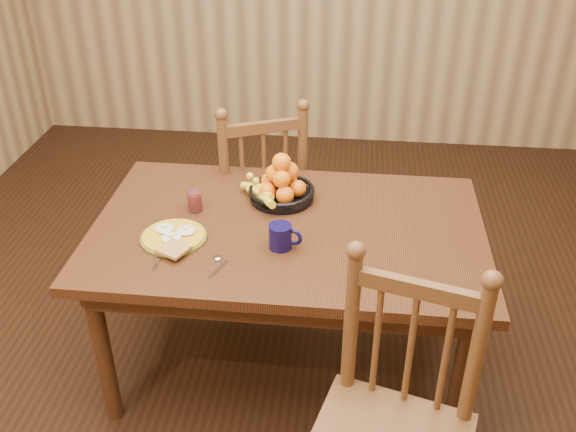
# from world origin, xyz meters

# --- Properties ---
(room) EXTENTS (4.52, 5.02, 2.72)m
(room) POSITION_xyz_m (0.00, 0.00, 1.35)
(room) COLOR black
(room) RESTS_ON ground
(dining_table) EXTENTS (1.60, 1.00, 0.75)m
(dining_table) POSITION_xyz_m (0.00, 0.00, 0.67)
(dining_table) COLOR black
(dining_table) RESTS_ON ground
(chair_far) EXTENTS (0.61, 0.60, 1.04)m
(chair_far) POSITION_xyz_m (-0.23, 0.66, 0.51)
(chair_far) COLOR #4B2D16
(chair_far) RESTS_ON ground
(breakfast_plate) EXTENTS (0.26, 0.30, 0.04)m
(breakfast_plate) POSITION_xyz_m (-0.44, -0.15, 0.76)
(breakfast_plate) COLOR #59601E
(breakfast_plate) RESTS_ON dining_table
(fork) EXTENTS (0.03, 0.18, 0.00)m
(fork) POSITION_xyz_m (-0.46, -0.26, 0.75)
(fork) COLOR silver
(fork) RESTS_ON dining_table
(spoon) EXTENTS (0.06, 0.15, 0.01)m
(spoon) POSITION_xyz_m (-0.24, -0.28, 0.75)
(spoon) COLOR silver
(spoon) RESTS_ON dining_table
(coffee_mug) EXTENTS (0.13, 0.09, 0.10)m
(coffee_mug) POSITION_xyz_m (-0.01, -0.15, 0.80)
(coffee_mug) COLOR #0D0933
(coffee_mug) RESTS_ON dining_table
(juice_glass) EXTENTS (0.06, 0.06, 0.09)m
(juice_glass) POSITION_xyz_m (-0.41, 0.08, 0.79)
(juice_glass) COLOR silver
(juice_glass) RESTS_ON dining_table
(fruit_bowl) EXTENTS (0.32, 0.32, 0.22)m
(fruit_bowl) POSITION_xyz_m (-0.06, 0.22, 0.82)
(fruit_bowl) COLOR black
(fruit_bowl) RESTS_ON dining_table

